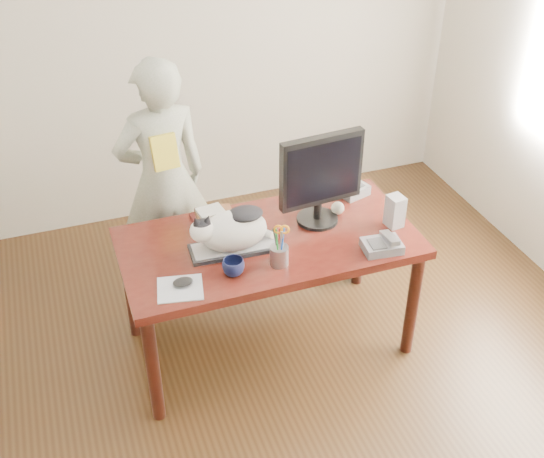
{
  "coord_description": "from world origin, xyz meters",
  "views": [
    {
      "loc": [
        -0.99,
        -2.23,
        2.88
      ],
      "look_at": [
        0.0,
        0.55,
        0.85
      ],
      "focal_mm": 45.0,
      "sensor_mm": 36.0,
      "label": 1
    }
  ],
  "objects_px": {
    "mouse": "(183,282)",
    "speaker": "(395,211)",
    "person": "(163,179)",
    "phone": "(383,245)",
    "desk": "(264,253)",
    "book_stack": "(213,217)",
    "coffee_mug": "(233,267)",
    "calculator": "(348,187)",
    "pen_cup": "(279,253)",
    "cat": "(231,229)",
    "keyboard": "(234,248)",
    "monitor": "(321,175)",
    "baseball": "(338,208)"
  },
  "relations": [
    {
      "from": "monitor",
      "to": "mouse",
      "type": "bearing_deg",
      "value": -166.03
    },
    {
      "from": "mouse",
      "to": "speaker",
      "type": "height_order",
      "value": "speaker"
    },
    {
      "from": "cat",
      "to": "monitor",
      "type": "distance_m",
      "value": 0.57
    },
    {
      "from": "coffee_mug",
      "to": "person",
      "type": "distance_m",
      "value": 1.01
    },
    {
      "from": "desk",
      "to": "calculator",
      "type": "bearing_deg",
      "value": 20.57
    },
    {
      "from": "cat",
      "to": "person",
      "type": "relative_size",
      "value": 0.3
    },
    {
      "from": "book_stack",
      "to": "person",
      "type": "bearing_deg",
      "value": 108.18
    },
    {
      "from": "pen_cup",
      "to": "book_stack",
      "type": "relative_size",
      "value": 1.05
    },
    {
      "from": "speaker",
      "to": "baseball",
      "type": "relative_size",
      "value": 2.47
    },
    {
      "from": "desk",
      "to": "book_stack",
      "type": "distance_m",
      "value": 0.35
    },
    {
      "from": "person",
      "to": "cat",
      "type": "bearing_deg",
      "value": 96.45
    },
    {
      "from": "calculator",
      "to": "person",
      "type": "height_order",
      "value": "person"
    },
    {
      "from": "cat",
      "to": "coffee_mug",
      "type": "height_order",
      "value": "cat"
    },
    {
      "from": "coffee_mug",
      "to": "person",
      "type": "relative_size",
      "value": 0.07
    },
    {
      "from": "phone",
      "to": "baseball",
      "type": "relative_size",
      "value": 2.87
    },
    {
      "from": "phone",
      "to": "book_stack",
      "type": "distance_m",
      "value": 0.95
    },
    {
      "from": "person",
      "to": "monitor",
      "type": "bearing_deg",
      "value": 128.56
    },
    {
      "from": "pen_cup",
      "to": "person",
      "type": "height_order",
      "value": "person"
    },
    {
      "from": "baseball",
      "to": "phone",
      "type": "bearing_deg",
      "value": -78.47
    },
    {
      "from": "mouse",
      "to": "cat",
      "type": "bearing_deg",
      "value": 43.69
    },
    {
      "from": "person",
      "to": "phone",
      "type": "bearing_deg",
      "value": 124.39
    },
    {
      "from": "mouse",
      "to": "person",
      "type": "relative_size",
      "value": 0.07
    },
    {
      "from": "desk",
      "to": "monitor",
      "type": "height_order",
      "value": "monitor"
    },
    {
      "from": "pen_cup",
      "to": "cat",
      "type": "bearing_deg",
      "value": 135.18
    },
    {
      "from": "keyboard",
      "to": "book_stack",
      "type": "bearing_deg",
      "value": 100.11
    },
    {
      "from": "monitor",
      "to": "desk",
      "type": "bearing_deg",
      "value": 172.15
    },
    {
      "from": "keyboard",
      "to": "cat",
      "type": "distance_m",
      "value": 0.12
    },
    {
      "from": "desk",
      "to": "mouse",
      "type": "distance_m",
      "value": 0.64
    },
    {
      "from": "pen_cup",
      "to": "coffee_mug",
      "type": "relative_size",
      "value": 2.17
    },
    {
      "from": "mouse",
      "to": "person",
      "type": "height_order",
      "value": "person"
    },
    {
      "from": "coffee_mug",
      "to": "person",
      "type": "height_order",
      "value": "person"
    },
    {
      "from": "keyboard",
      "to": "pen_cup",
      "type": "height_order",
      "value": "pen_cup"
    },
    {
      "from": "mouse",
      "to": "calculator",
      "type": "height_order",
      "value": "calculator"
    },
    {
      "from": "pen_cup",
      "to": "phone",
      "type": "relative_size",
      "value": 1.13
    },
    {
      "from": "speaker",
      "to": "person",
      "type": "bearing_deg",
      "value": 133.86
    },
    {
      "from": "cat",
      "to": "calculator",
      "type": "bearing_deg",
      "value": 25.27
    },
    {
      "from": "monitor",
      "to": "pen_cup",
      "type": "bearing_deg",
      "value": -145.1
    },
    {
      "from": "person",
      "to": "mouse",
      "type": "bearing_deg",
      "value": 76.24
    },
    {
      "from": "desk",
      "to": "keyboard",
      "type": "xyz_separation_m",
      "value": [
        -0.2,
        -0.11,
        0.16
      ]
    },
    {
      "from": "monitor",
      "to": "phone",
      "type": "xyz_separation_m",
      "value": [
        0.21,
        -0.35,
        -0.27
      ]
    },
    {
      "from": "baseball",
      "to": "calculator",
      "type": "xyz_separation_m",
      "value": [
        0.16,
        0.2,
        -0.01
      ]
    },
    {
      "from": "pen_cup",
      "to": "book_stack",
      "type": "xyz_separation_m",
      "value": [
        -0.22,
        0.48,
        -0.03
      ]
    },
    {
      "from": "monitor",
      "to": "calculator",
      "type": "relative_size",
      "value": 2.08
    },
    {
      "from": "desk",
      "to": "phone",
      "type": "height_order",
      "value": "phone"
    },
    {
      "from": "pen_cup",
      "to": "mouse",
      "type": "bearing_deg",
      "value": -179.26
    },
    {
      "from": "phone",
      "to": "pen_cup",
      "type": "bearing_deg",
      "value": 179.18
    },
    {
      "from": "coffee_mug",
      "to": "monitor",
      "type": "bearing_deg",
      "value": 26.15
    },
    {
      "from": "coffee_mug",
      "to": "calculator",
      "type": "distance_m",
      "value": 1.03
    },
    {
      "from": "speaker",
      "to": "person",
      "type": "relative_size",
      "value": 0.12
    },
    {
      "from": "calculator",
      "to": "person",
      "type": "bearing_deg",
      "value": 138.43
    }
  ]
}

